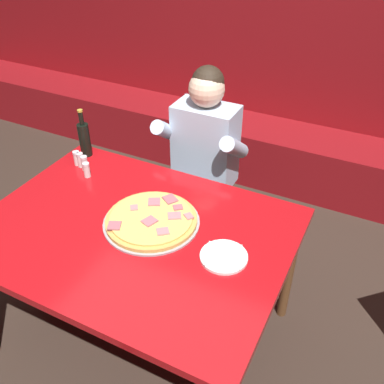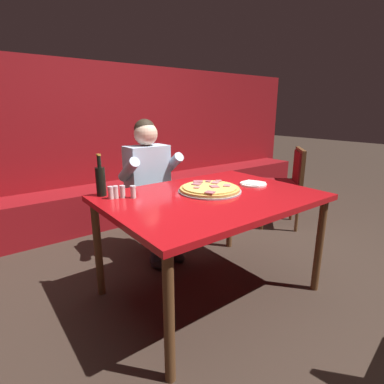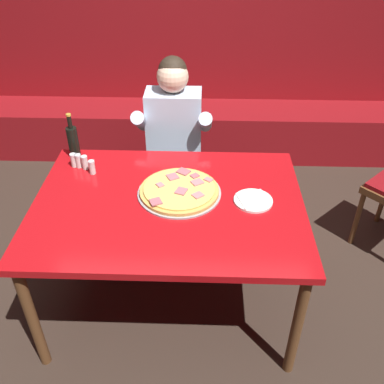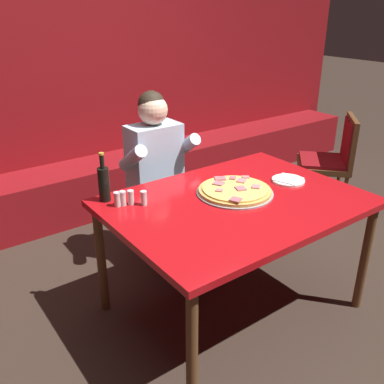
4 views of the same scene
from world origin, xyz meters
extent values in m
plane|color=#33261E|center=(0.00, 0.00, 0.00)|extent=(24.00, 24.00, 0.00)
cube|color=maroon|center=(0.00, 2.18, 0.95)|extent=(6.80, 0.16, 1.90)
cube|color=maroon|center=(0.00, 1.86, 0.23)|extent=(6.46, 0.48, 0.46)
cylinder|color=brown|center=(-0.67, -0.48, 0.37)|extent=(0.06, 0.06, 0.73)
cylinder|color=brown|center=(0.67, -0.48, 0.37)|extent=(0.06, 0.06, 0.73)
cylinder|color=brown|center=(-0.67, 0.48, 0.37)|extent=(0.06, 0.06, 0.73)
cylinder|color=brown|center=(0.67, 0.48, 0.37)|extent=(0.06, 0.06, 0.73)
cube|color=#B20F14|center=(0.00, 0.00, 0.75)|extent=(1.46, 1.07, 0.04)
cylinder|color=#9E9EA3|center=(0.06, 0.08, 0.78)|extent=(0.46, 0.46, 0.01)
cylinder|color=gold|center=(0.06, 0.08, 0.79)|extent=(0.44, 0.44, 0.02)
cylinder|color=#E5BC5B|center=(0.06, 0.08, 0.81)|extent=(0.39, 0.39, 0.01)
cube|color=#A85B66|center=(0.14, 0.19, 0.82)|extent=(0.06, 0.06, 0.01)
cube|color=#C6757A|center=(0.16, 0.01, 0.82)|extent=(0.07, 0.07, 0.01)
cube|color=#C6757A|center=(0.22, 0.16, 0.82)|extent=(0.06, 0.05, 0.01)
cube|color=#C6757A|center=(-0.05, 0.10, 0.82)|extent=(0.05, 0.05, 0.01)
cube|color=#B76670|center=(0.07, 0.04, 0.82)|extent=(0.07, 0.08, 0.01)
cube|color=#C6757A|center=(0.15, 0.13, 0.82)|extent=(0.08, 0.08, 0.01)
cube|color=#B76670|center=(0.01, 0.18, 0.82)|extent=(0.08, 0.08, 0.01)
cube|color=#A85B66|center=(-0.06, -0.06, 0.82)|extent=(0.08, 0.08, 0.01)
cube|color=#A85B66|center=(0.07, 0.23, 0.82)|extent=(0.09, 0.09, 0.01)
cylinder|color=white|center=(0.46, 0.01, 0.78)|extent=(0.21, 0.21, 0.01)
cube|color=white|center=(0.46, 0.01, 0.79)|extent=(0.19, 0.19, 0.01)
cylinder|color=black|center=(-0.62, 0.45, 0.87)|extent=(0.07, 0.07, 0.20)
cylinder|color=black|center=(-0.62, 0.45, 1.01)|extent=(0.03, 0.03, 0.08)
cylinder|color=#B29933|center=(-0.62, 0.45, 1.06)|extent=(0.03, 0.03, 0.01)
cylinder|color=silver|center=(-0.60, 0.34, 0.81)|extent=(0.04, 0.04, 0.07)
cylinder|color=#28231E|center=(-0.60, 0.34, 0.79)|extent=(0.03, 0.03, 0.04)
cylinder|color=silver|center=(-0.60, 0.34, 0.85)|extent=(0.04, 0.04, 0.01)
cylinder|color=silver|center=(-0.57, 0.33, 0.81)|extent=(0.04, 0.04, 0.07)
cylinder|color=#516B33|center=(-0.57, 0.33, 0.79)|extent=(0.03, 0.03, 0.04)
cylinder|color=silver|center=(-0.57, 0.33, 0.85)|extent=(0.04, 0.04, 0.01)
cylinder|color=silver|center=(-0.52, 0.31, 0.81)|extent=(0.04, 0.04, 0.07)
cylinder|color=silver|center=(-0.52, 0.31, 0.79)|extent=(0.03, 0.03, 0.04)
cylinder|color=silver|center=(-0.52, 0.31, 0.85)|extent=(0.04, 0.04, 0.01)
cylinder|color=silver|center=(-0.47, 0.26, 0.81)|extent=(0.04, 0.04, 0.07)
cylinder|color=#B23323|center=(-0.47, 0.26, 0.79)|extent=(0.03, 0.03, 0.04)
cylinder|color=silver|center=(-0.47, 0.26, 0.85)|extent=(0.04, 0.04, 0.01)
ellipsoid|color=black|center=(-0.13, 0.56, 0.04)|extent=(0.11, 0.24, 0.09)
ellipsoid|color=black|center=(0.07, 0.56, 0.04)|extent=(0.11, 0.24, 0.09)
cylinder|color=#282833|center=(-0.13, 0.56, 0.23)|extent=(0.11, 0.11, 0.43)
cylinder|color=#282833|center=(0.07, 0.56, 0.23)|extent=(0.11, 0.11, 0.43)
cube|color=#282833|center=(-0.03, 0.66, 0.51)|extent=(0.34, 0.40, 0.12)
cube|color=silver|center=(-0.03, 0.86, 0.78)|extent=(0.38, 0.22, 0.52)
cylinder|color=silver|center=(-0.25, 0.78, 0.86)|extent=(0.09, 0.30, 0.25)
cylinder|color=silver|center=(0.19, 0.78, 0.86)|extent=(0.09, 0.30, 0.25)
sphere|color=beige|center=(-0.03, 0.86, 1.15)|extent=(0.21, 0.21, 0.21)
sphere|color=#2D2319|center=(-0.03, 0.88, 1.18)|extent=(0.19, 0.19, 0.19)
cylinder|color=brown|center=(1.56, 0.83, 0.23)|extent=(0.04, 0.04, 0.45)
cylinder|color=brown|center=(1.29, 0.57, 0.23)|extent=(0.04, 0.04, 0.45)
camera|label=1|loc=(0.93, -1.24, 2.09)|focal=40.00mm
camera|label=2|loc=(-1.33, -1.53, 1.36)|focal=28.00mm
camera|label=3|loc=(0.19, -1.84, 2.16)|focal=40.00mm
camera|label=4|loc=(-1.54, -1.67, 1.84)|focal=40.00mm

